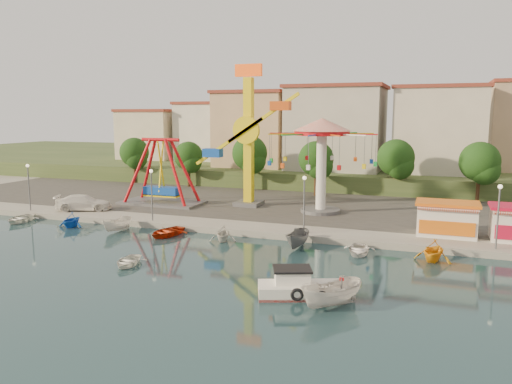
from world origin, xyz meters
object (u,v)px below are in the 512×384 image
at_px(skiff, 332,294).
at_px(van, 84,203).
at_px(kamikaze_tower, 251,141).
at_px(pirate_ship_ride, 161,173).
at_px(wave_swinger, 322,144).
at_px(cabin_motorboat, 300,288).
at_px(rowboat_a, 128,261).

height_order(skiff, van, van).
xyz_separation_m(kamikaze_tower, skiff, (15.07, -26.54, -7.52)).
height_order(pirate_ship_ride, van, pirate_ship_ride).
xyz_separation_m(wave_swinger, skiff, (6.53, -25.59, -7.35)).
distance_m(wave_swinger, skiff, 27.42).
height_order(wave_swinger, cabin_motorboat, wave_swinger).
bearing_deg(wave_swinger, van, -162.59).
height_order(kamikaze_tower, cabin_motorboat, kamikaze_tower).
bearing_deg(van, cabin_motorboat, -143.14).
bearing_deg(van, pirate_ship_ride, -67.38).
distance_m(kamikaze_tower, rowboat_a, 24.85).
relative_size(pirate_ship_ride, kamikaze_tower, 0.61).
distance_m(pirate_ship_ride, van, 9.58).
bearing_deg(wave_swinger, cabin_motorboat, -80.16).
bearing_deg(rowboat_a, pirate_ship_ride, 102.80).
bearing_deg(cabin_motorboat, wave_swinger, 78.41).
height_order(rowboat_a, skiff, skiff).
height_order(kamikaze_tower, rowboat_a, kamikaze_tower).
distance_m(cabin_motorboat, skiff, 2.66).
bearing_deg(van, skiff, -143.16).
bearing_deg(skiff, kamikaze_tower, 158.46).
distance_m(wave_swinger, van, 27.61).
xyz_separation_m(rowboat_a, skiff, (16.28, -3.05, 0.51)).
distance_m(kamikaze_tower, wave_swinger, 8.59).
bearing_deg(van, kamikaze_tower, -86.68).
bearing_deg(rowboat_a, kamikaze_tower, 75.53).
relative_size(pirate_ship_ride, rowboat_a, 3.09).
bearing_deg(kamikaze_tower, skiff, -60.41).
bearing_deg(skiff, cabin_motorboat, -170.09).
distance_m(kamikaze_tower, cabin_motorboat, 29.37).
relative_size(kamikaze_tower, skiff, 3.76).
xyz_separation_m(cabin_motorboat, skiff, (2.31, -1.28, 0.34)).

